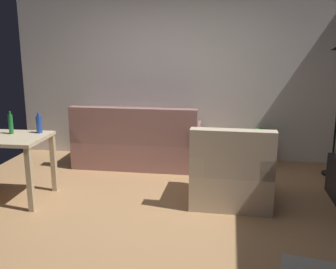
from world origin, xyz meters
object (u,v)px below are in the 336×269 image
Objects in this scene: potted_plant at (260,143)px; armchair at (232,176)px; bottle_green at (11,124)px; bottle_blue at (39,124)px; couch at (138,145)px.

armchair is (-0.43, -1.52, -0.01)m from potted_plant.
bottle_green is 0.32m from bottle_blue.
armchair reaches higher than potted_plant.
bottle_blue is at bearing -149.44° from potted_plant.
bottle_green reaches higher than couch.
couch is 1.65m from bottle_blue.
couch reaches higher than potted_plant.
armchair is 2.34m from bottle_blue.
potted_plant is 3.49m from bottle_green.
bottle_blue is (-2.27, -0.08, 0.54)m from armchair.
bottle_blue is (-2.70, -1.60, 0.53)m from potted_plant.
bottle_green reaches higher than armchair.
bottle_green is (-3.01, -1.69, 0.55)m from potted_plant.
potted_plant is 1.58m from armchair.
potted_plant is (1.82, 0.31, 0.02)m from couch.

